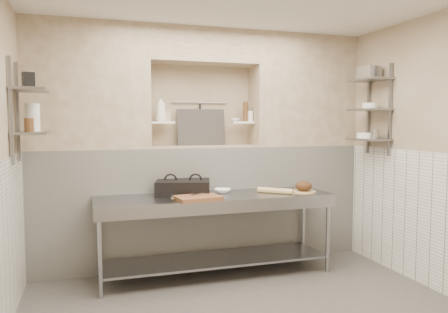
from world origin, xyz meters
name	(u,v)px	position (x,y,z in m)	size (l,w,h in m)	color
wall_back	(198,146)	(0.00, 2.00, 1.40)	(4.00, 0.10, 2.80)	#BEAD93
wall_front	(446,197)	(0.00, -2.00, 1.40)	(4.00, 0.10, 2.80)	#BEAD93
backwall_lower	(203,204)	(0.00, 1.75, 0.70)	(4.00, 0.40, 1.40)	white
alcove_sill	(203,146)	(0.00, 1.75, 1.41)	(1.30, 0.40, 0.02)	#BEAD93
backwall_pillar_left	(88,86)	(-1.33, 1.75, 2.10)	(1.35, 0.40, 1.40)	#BEAD93
backwall_pillar_right	(302,91)	(1.33, 1.75, 2.10)	(1.35, 0.40, 1.40)	#BEAD93
backwall_header	(203,47)	(0.00, 1.75, 2.60)	(1.30, 0.40, 0.40)	#BEAD93
wainscot_right	(445,225)	(1.99, 0.00, 0.70)	(0.02, 3.90, 1.40)	white
alcove_shelf_left	(162,122)	(-0.50, 1.75, 1.70)	(0.28, 0.16, 0.03)	white
alcove_shelf_right	(242,122)	(0.50, 1.75, 1.70)	(0.28, 0.16, 0.03)	white
utensil_rail	(200,102)	(0.00, 1.92, 1.95)	(0.02, 0.02, 0.70)	gray
hanging_steel	(200,116)	(0.00, 1.90, 1.78)	(0.02, 0.02, 0.30)	black
splash_panel	(201,127)	(0.00, 1.85, 1.64)	(0.60, 0.02, 0.45)	#383330
shelf_rail_left_a	(18,112)	(-1.98, 1.25, 1.80)	(0.03, 0.03, 0.95)	slate
shelf_rail_left_b	(11,111)	(-1.98, 0.85, 1.80)	(0.03, 0.03, 0.95)	slate
wall_shelf_left_lower	(31,133)	(-1.84, 1.05, 1.60)	(0.30, 0.50, 0.03)	slate
wall_shelf_left_upper	(30,90)	(-1.84, 1.05, 2.00)	(0.30, 0.50, 0.03)	slate
shelf_rail_right_a	(369,110)	(1.98, 1.25, 1.85)	(0.03, 0.03, 1.05)	slate
shelf_rail_right_b	(390,109)	(1.98, 0.85, 1.85)	(0.03, 0.03, 1.05)	slate
wall_shelf_right_lower	(368,139)	(1.84, 1.05, 1.50)	(0.30, 0.50, 0.03)	slate
wall_shelf_right_mid	(369,110)	(1.84, 1.05, 1.85)	(0.30, 0.50, 0.03)	slate
wall_shelf_right_upper	(370,80)	(1.84, 1.05, 2.20)	(0.30, 0.50, 0.03)	slate
prep_table	(216,219)	(-0.01, 1.18, 0.64)	(2.60, 0.70, 0.90)	gray
panini_press	(183,187)	(-0.33, 1.37, 0.98)	(0.68, 0.57, 0.16)	black
cutting_board	(198,198)	(-0.26, 0.97, 0.92)	(0.45, 0.32, 0.04)	brown
knife_blade	(201,193)	(-0.21, 1.09, 0.95)	(0.28, 0.03, 0.01)	gray
tongs	(172,196)	(-0.54, 0.97, 0.96)	(0.03, 0.03, 0.29)	gray
mixing_bowl	(223,191)	(0.12, 1.33, 0.92)	(0.19, 0.19, 0.05)	white
rolling_pin	(275,191)	(0.67, 1.12, 0.93)	(0.06, 0.06, 0.41)	#DEB876
bread_board	(303,192)	(1.01, 1.09, 0.91)	(0.28, 0.28, 0.02)	#DEB876
bread_loaf	(304,186)	(1.01, 1.09, 0.97)	(0.19, 0.19, 0.11)	#4C2D19
bottle_soap	(161,109)	(-0.51, 1.75, 1.86)	(0.11, 0.11, 0.30)	white
jar_alcove	(166,116)	(-0.45, 1.78, 1.78)	(0.09, 0.09, 0.13)	#BEAD93
bowl_alcove	(235,120)	(0.39, 1.71, 1.73)	(0.12, 0.12, 0.04)	white
condiment_a	(246,113)	(0.56, 1.76, 1.81)	(0.06, 0.06, 0.20)	#52341B
condiment_b	(245,112)	(0.54, 1.73, 1.83)	(0.06, 0.06, 0.24)	#52341B
condiment_c	(250,116)	(0.61, 1.75, 1.78)	(0.08, 0.08, 0.13)	white
jug_left	(33,118)	(-1.84, 1.21, 1.75)	(0.13, 0.13, 0.27)	white
jar_left	(29,125)	(-1.84, 0.92, 1.68)	(0.08, 0.08, 0.13)	#52341B
box_left_upper	(28,80)	(-1.84, 0.98, 2.08)	(0.10, 0.10, 0.14)	black
bowl_right	(366,135)	(1.84, 1.10, 1.55)	(0.22, 0.22, 0.07)	white
canister_right	(375,134)	(1.84, 0.94, 1.57)	(0.11, 0.11, 0.11)	gray
bowl_right_mid	(370,106)	(1.84, 1.03, 1.90)	(0.18, 0.18, 0.07)	white
basket_right	(369,73)	(1.84, 1.07, 2.28)	(0.18, 0.22, 0.14)	gray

